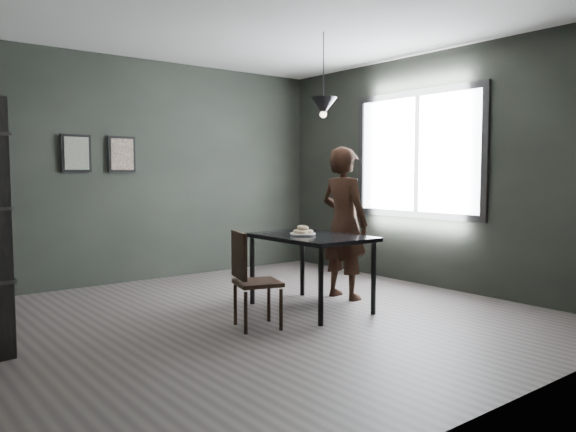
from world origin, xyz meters
TOP-DOWN VIEW (x-y plane):
  - ground at (0.00, 0.00)m, footprint 5.00×5.00m
  - back_wall at (0.00, 2.50)m, footprint 5.00×0.10m
  - ceiling at (0.00, 0.00)m, footprint 5.00×5.00m
  - window_assembly at (2.47, 0.20)m, footprint 0.04×1.96m
  - cafe_table at (0.60, 0.00)m, footprint 0.80×1.20m
  - white_plate at (0.53, 0.04)m, footprint 0.23×0.23m
  - donut_pile at (0.53, 0.04)m, footprint 0.20×0.20m
  - woman at (1.21, 0.16)m, footprint 0.45×0.63m
  - wood_chair at (-0.29, -0.21)m, footprint 0.47×0.47m
  - pendant_lamp at (0.85, 0.10)m, footprint 0.28×0.28m
  - framed_print_left at (-0.90, 2.47)m, footprint 0.34×0.04m
  - framed_print_right at (-0.35, 2.47)m, footprint 0.34×0.04m

SIDE VIEW (x-z plane):
  - ground at x=0.00m, z-range 0.00..0.00m
  - wood_chair at x=-0.29m, z-range 0.06..0.92m
  - cafe_table at x=0.60m, z-range 0.30..1.05m
  - white_plate at x=0.53m, z-range 0.75..0.76m
  - donut_pile at x=0.53m, z-range 0.75..0.84m
  - woman at x=1.21m, z-range 0.00..1.65m
  - back_wall at x=0.00m, z-range 0.00..2.80m
  - window_assembly at x=2.47m, z-range 0.82..2.38m
  - framed_print_left at x=-0.90m, z-range 1.38..1.82m
  - framed_print_right at x=-0.35m, z-range 1.38..1.82m
  - pendant_lamp at x=0.85m, z-range 1.62..2.48m
  - ceiling at x=0.00m, z-range 2.79..2.81m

